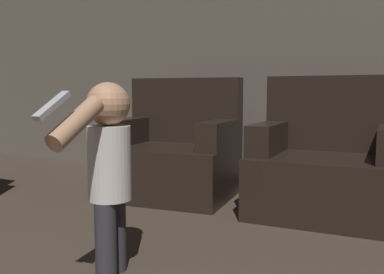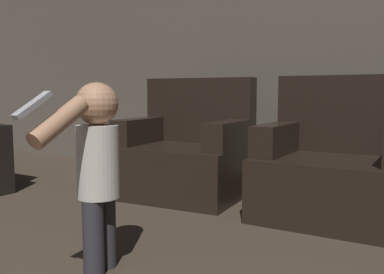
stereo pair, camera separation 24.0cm
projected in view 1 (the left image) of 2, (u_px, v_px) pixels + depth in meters
name	position (u px, v px, depth m)	size (l,w,h in m)	color
wall_back	(267.00, 36.00, 3.83)	(8.40, 0.05, 2.60)	#51493F
armchair_left	(174.00, 155.00, 3.32)	(0.99, 0.86, 0.91)	black
armchair_right	(327.00, 166.00, 2.81)	(0.94, 0.80, 0.91)	black
person_toddler	(108.00, 163.00, 1.82)	(0.18, 0.57, 0.84)	#28282D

